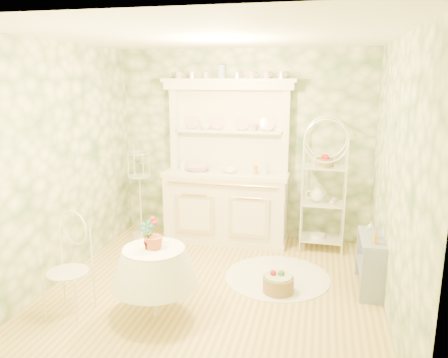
% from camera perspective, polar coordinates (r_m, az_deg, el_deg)
% --- Properties ---
extents(floor, '(3.60, 3.60, 0.00)m').
position_cam_1_polar(floor, '(5.02, -1.30, -14.20)').
color(floor, '#D6BC6A').
rests_on(floor, ground).
extents(ceiling, '(3.60, 3.60, 0.00)m').
position_cam_1_polar(ceiling, '(4.48, -1.48, 18.21)').
color(ceiling, white).
rests_on(ceiling, floor).
extents(wall_left, '(3.60, 3.60, 0.00)m').
position_cam_1_polar(wall_left, '(5.29, -20.68, 1.89)').
color(wall_left, '#EFEABD').
rests_on(wall_left, floor).
extents(wall_right, '(3.60, 3.60, 0.00)m').
position_cam_1_polar(wall_right, '(4.48, 21.53, -0.06)').
color(wall_right, '#EFEABD').
rests_on(wall_right, floor).
extents(wall_back, '(3.60, 3.60, 0.00)m').
position_cam_1_polar(wall_back, '(6.29, 2.61, 4.39)').
color(wall_back, '#EFEABD').
rests_on(wall_back, floor).
extents(wall_front, '(3.60, 3.60, 0.00)m').
position_cam_1_polar(wall_front, '(2.91, -10.07, -6.17)').
color(wall_front, '#EFEABD').
rests_on(wall_front, floor).
extents(kitchen_dresser, '(1.87, 0.61, 2.29)m').
position_cam_1_polar(kitchen_dresser, '(6.10, 0.28, 2.16)').
color(kitchen_dresser, white).
rests_on(kitchen_dresser, floor).
extents(bakers_rack, '(0.61, 0.44, 1.92)m').
position_cam_1_polar(bakers_rack, '(5.96, 12.92, -0.23)').
color(bakers_rack, white).
rests_on(bakers_rack, floor).
extents(side_shelf, '(0.27, 0.69, 0.58)m').
position_cam_1_polar(side_shelf, '(5.16, 18.56, -10.52)').
color(side_shelf, '#8490AC').
rests_on(side_shelf, floor).
extents(round_table, '(0.70, 0.70, 0.64)m').
position_cam_1_polar(round_table, '(4.43, -8.98, -13.64)').
color(round_table, white).
rests_on(round_table, floor).
extents(cafe_chair, '(0.48, 0.48, 0.83)m').
position_cam_1_polar(cafe_chair, '(4.62, -19.68, -11.76)').
color(cafe_chair, white).
rests_on(cafe_chair, floor).
extents(birdcage_stand, '(0.34, 0.34, 1.39)m').
position_cam_1_polar(birdcage_stand, '(6.49, -10.92, -1.49)').
color(birdcage_stand, white).
rests_on(birdcage_stand, floor).
extents(floor_basket, '(0.44, 0.44, 0.25)m').
position_cam_1_polar(floor_basket, '(4.93, 7.09, -13.19)').
color(floor_basket, '#92784C').
rests_on(floor_basket, floor).
extents(lace_rug, '(1.24, 1.24, 0.01)m').
position_cam_1_polar(lace_rug, '(5.32, 6.97, -12.56)').
color(lace_rug, white).
rests_on(lace_rug, floor).
extents(bowl_floral, '(0.42, 0.42, 0.08)m').
position_cam_1_polar(bowl_floral, '(6.21, -3.38, 1.14)').
color(bowl_floral, white).
rests_on(bowl_floral, kitchen_dresser).
extents(bowl_white, '(0.26, 0.26, 0.07)m').
position_cam_1_polar(bowl_white, '(6.08, 0.78, 0.89)').
color(bowl_white, white).
rests_on(bowl_white, kitchen_dresser).
extents(cup_left, '(0.15, 0.15, 0.11)m').
position_cam_1_polar(cup_left, '(6.26, -2.39, 6.74)').
color(cup_left, white).
rests_on(cup_left, kitchen_dresser).
extents(cup_right, '(0.14, 0.14, 0.10)m').
position_cam_1_polar(cup_right, '(6.12, 3.89, 6.58)').
color(cup_right, white).
rests_on(cup_right, kitchen_dresser).
extents(potted_geranium, '(0.16, 0.11, 0.28)m').
position_cam_1_polar(potted_geranium, '(4.20, -9.98, -7.29)').
color(potted_geranium, '#3F7238').
rests_on(potted_geranium, round_table).
extents(bottle_amber, '(0.08, 0.08, 0.16)m').
position_cam_1_polar(bottle_amber, '(4.83, 19.12, -7.22)').
color(bottle_amber, gold).
rests_on(bottle_amber, side_shelf).
extents(bottle_blue, '(0.05, 0.05, 0.11)m').
position_cam_1_polar(bottle_blue, '(5.00, 18.87, -6.88)').
color(bottle_blue, '#92B3D0').
rests_on(bottle_blue, side_shelf).
extents(bottle_glass, '(0.09, 0.09, 0.10)m').
position_cam_1_polar(bottle_glass, '(5.25, 18.60, -5.97)').
color(bottle_glass, silver).
rests_on(bottle_glass, side_shelf).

